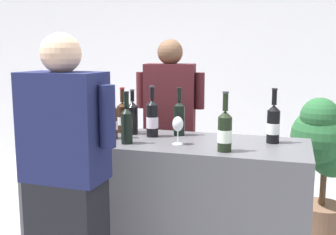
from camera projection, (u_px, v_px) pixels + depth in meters
wall_back at (228, 62)px, 5.08m from camera, size 8.00×0.10×2.80m
counter at (165, 210)px, 2.77m from camera, size 1.83×0.65×0.96m
wine_bottle_0 at (179, 117)px, 2.82m from camera, size 0.08×0.08×0.33m
wine_bottle_1 at (127, 123)px, 2.57m from camera, size 0.07×0.07×0.33m
wine_bottle_2 at (225, 131)px, 2.37m from camera, size 0.08×0.08×0.35m
wine_bottle_3 at (94, 122)px, 2.68m from camera, size 0.08×0.08×0.33m
wine_bottle_4 at (273, 124)px, 2.59m from camera, size 0.08×0.08×0.35m
wine_bottle_5 at (152, 118)px, 2.78m from camera, size 0.08×0.08×0.35m
wine_bottle_6 at (123, 117)px, 2.93m from camera, size 0.08×0.08×0.32m
wine_bottle_7 at (112, 120)px, 2.73m from camera, size 0.08×0.08×0.33m
wine_bottle_8 at (133, 117)px, 2.87m from camera, size 0.07×0.07×0.31m
wine_glass at (178, 125)px, 2.55m from camera, size 0.07×0.07×0.18m
ice_bucket at (74, 116)px, 2.98m from camera, size 0.21×0.21×0.22m
person_server at (170, 141)px, 3.41m from camera, size 0.56×0.30×1.63m
person_guest at (67, 196)px, 2.13m from camera, size 0.57×0.25×1.63m
potted_shrub at (325, 148)px, 3.35m from camera, size 0.53×0.53×1.18m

